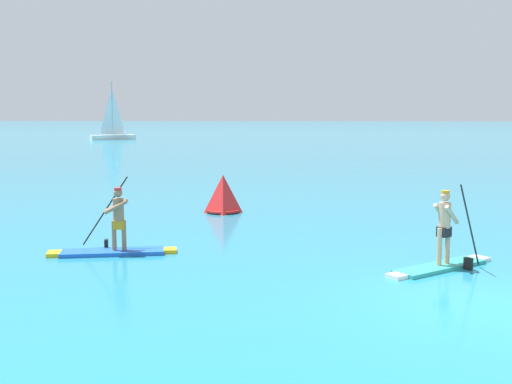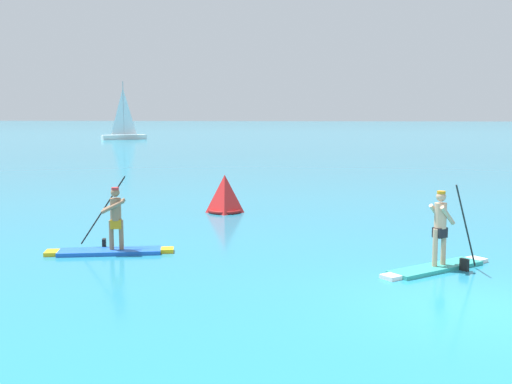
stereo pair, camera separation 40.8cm
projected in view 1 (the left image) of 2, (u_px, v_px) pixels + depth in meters
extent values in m
plane|color=teal|center=(483.00, 307.00, 11.28)|extent=(440.00, 440.00, 0.00)
cube|color=blue|center=(113.00, 252.00, 15.47)|extent=(2.53, 1.20, 0.09)
cube|color=yellow|center=(54.00, 254.00, 15.29)|extent=(0.40, 0.54, 0.09)
cube|color=yellow|center=(170.00, 250.00, 15.65)|extent=(0.39, 0.47, 0.09)
cylinder|color=#997051|center=(114.00, 235.00, 15.42)|extent=(0.11, 0.11, 0.71)
cylinder|color=#997051|center=(124.00, 235.00, 15.45)|extent=(0.11, 0.11, 0.71)
cube|color=orange|center=(119.00, 224.00, 15.41)|extent=(0.30, 0.27, 0.22)
cylinder|color=#997051|center=(118.00, 210.00, 15.36)|extent=(0.26, 0.26, 0.54)
sphere|color=#997051|center=(118.00, 193.00, 15.31)|extent=(0.21, 0.21, 0.21)
cylinder|color=red|center=(118.00, 189.00, 15.30)|extent=(0.18, 0.18, 0.06)
cylinder|color=#997051|center=(116.00, 207.00, 15.19)|extent=(0.56, 0.23, 0.35)
cylinder|color=#997051|center=(117.00, 205.00, 15.49)|extent=(0.56, 0.23, 0.35)
cylinder|color=black|center=(105.00, 211.00, 15.76)|extent=(1.11, 0.29, 1.69)
cube|color=black|center=(106.00, 246.00, 15.87)|extent=(0.12, 0.21, 0.32)
cube|color=teal|center=(440.00, 267.00, 14.01)|extent=(2.26, 2.03, 0.09)
cube|color=white|center=(479.00, 259.00, 14.80)|extent=(0.50, 0.52, 0.09)
cube|color=white|center=(397.00, 276.00, 13.22)|extent=(0.46, 0.47, 0.09)
cylinder|color=tan|center=(447.00, 245.00, 14.08)|extent=(0.11, 0.11, 0.82)
cylinder|color=tan|center=(439.00, 247.00, 13.92)|extent=(0.11, 0.11, 0.82)
cube|color=black|center=(444.00, 232.00, 13.96)|extent=(0.34, 0.34, 0.22)
cylinder|color=tan|center=(445.00, 215.00, 13.91)|extent=(0.26, 0.26, 0.55)
sphere|color=tan|center=(445.00, 196.00, 13.86)|extent=(0.21, 0.21, 0.21)
cylinder|color=orange|center=(445.00, 192.00, 13.85)|extent=(0.18, 0.18, 0.06)
cylinder|color=tan|center=(440.00, 213.00, 14.06)|extent=(0.40, 0.38, 0.49)
cylinder|color=tan|center=(452.00, 215.00, 13.82)|extent=(0.40, 0.38, 0.49)
cylinder|color=black|center=(470.00, 225.00, 13.82)|extent=(0.60, 0.53, 1.84)
cube|color=black|center=(468.00, 265.00, 13.93)|extent=(0.19, 0.20, 0.32)
pyramid|color=red|center=(223.00, 194.00, 21.74)|extent=(1.05, 1.05, 1.29)
torus|color=maroon|center=(223.00, 211.00, 21.81)|extent=(1.15, 1.15, 0.12)
cube|color=white|center=(113.00, 137.00, 78.97)|extent=(5.26, 3.95, 0.55)
cylinder|color=#B2B2B7|center=(112.00, 108.00, 78.53)|extent=(0.12, 0.12, 6.53)
pyramid|color=white|center=(112.00, 111.00, 78.58)|extent=(1.83, 1.72, 5.61)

